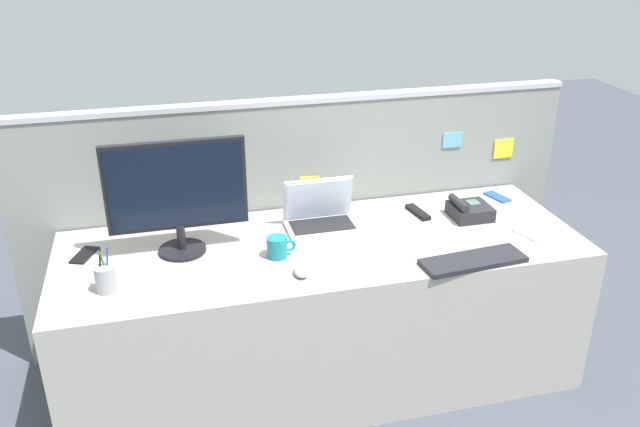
# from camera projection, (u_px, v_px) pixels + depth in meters

# --- Properties ---
(ground_plane) EXTENTS (10.00, 10.00, 0.00)m
(ground_plane) POSITION_uv_depth(u_px,v_px,m) (323.00, 373.00, 3.20)
(ground_plane) COLOR #424751
(desk) EXTENTS (2.29, 0.81, 0.71)m
(desk) POSITION_uv_depth(u_px,v_px,m) (323.00, 311.00, 3.05)
(desk) COLOR #ADA89E
(desk) RESTS_ON ground_plane
(cubicle_divider) EXTENTS (2.72, 0.08, 1.24)m
(cubicle_divider) POSITION_uv_depth(u_px,v_px,m) (301.00, 218.00, 3.32)
(cubicle_divider) COLOR gray
(cubicle_divider) RESTS_ON ground_plane
(desktop_monitor) EXTENTS (0.58, 0.20, 0.49)m
(desktop_monitor) POSITION_uv_depth(u_px,v_px,m) (177.00, 191.00, 2.72)
(desktop_monitor) COLOR black
(desktop_monitor) RESTS_ON desk
(laptop) EXTENTS (0.32, 0.23, 0.23)m
(laptop) POSITION_uv_depth(u_px,v_px,m) (320.00, 215.00, 3.02)
(laptop) COLOR silver
(laptop) RESTS_ON desk
(desk_phone) EXTENTS (0.18, 0.17, 0.10)m
(desk_phone) POSITION_uv_depth(u_px,v_px,m) (469.00, 210.00, 3.13)
(desk_phone) COLOR #232328
(desk_phone) RESTS_ON desk
(keyboard_main) EXTENTS (0.45, 0.18, 0.02)m
(keyboard_main) POSITION_uv_depth(u_px,v_px,m) (473.00, 261.00, 2.73)
(keyboard_main) COLOR #232328
(keyboard_main) RESTS_ON desk
(computer_mouse_right_hand) EXTENTS (0.07, 0.10, 0.03)m
(computer_mouse_right_hand) POSITION_uv_depth(u_px,v_px,m) (301.00, 271.00, 2.64)
(computer_mouse_right_hand) COLOR #9EA0A8
(computer_mouse_right_hand) RESTS_ON desk
(pen_cup) EXTENTS (0.08, 0.08, 0.18)m
(pen_cup) POSITION_uv_depth(u_px,v_px,m) (105.00, 279.00, 2.51)
(pen_cup) COLOR #99999E
(pen_cup) RESTS_ON desk
(cell_phone_white_slab) EXTENTS (0.12, 0.16, 0.01)m
(cell_phone_white_slab) POSITION_uv_depth(u_px,v_px,m) (529.00, 234.00, 2.97)
(cell_phone_white_slab) COLOR silver
(cell_phone_white_slab) RESTS_ON desk
(cell_phone_blue_case) EXTENTS (0.10, 0.15, 0.01)m
(cell_phone_blue_case) POSITION_uv_depth(u_px,v_px,m) (497.00, 197.00, 3.35)
(cell_phone_blue_case) COLOR blue
(cell_phone_blue_case) RESTS_ON desk
(cell_phone_black_slab) EXTENTS (0.12, 0.16, 0.01)m
(cell_phone_black_slab) POSITION_uv_depth(u_px,v_px,m) (84.00, 255.00, 2.79)
(cell_phone_black_slab) COLOR black
(cell_phone_black_slab) RESTS_ON desk
(tv_remote) EXTENTS (0.07, 0.17, 0.02)m
(tv_remote) POSITION_uv_depth(u_px,v_px,m) (418.00, 212.00, 3.17)
(tv_remote) COLOR black
(tv_remote) RESTS_ON desk
(coffee_mug) EXTENTS (0.12, 0.09, 0.09)m
(coffee_mug) POSITION_uv_depth(u_px,v_px,m) (278.00, 247.00, 2.77)
(coffee_mug) COLOR #197A84
(coffee_mug) RESTS_ON desk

